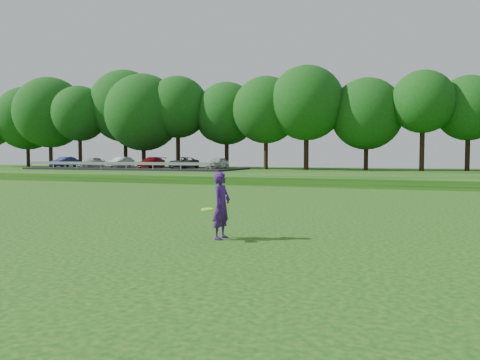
% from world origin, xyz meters
% --- Properties ---
extents(ground, '(140.00, 140.00, 0.00)m').
position_xyz_m(ground, '(0.00, 0.00, 0.00)').
color(ground, '#0C430F').
rests_on(ground, ground).
extents(berm, '(130.00, 30.00, 0.60)m').
position_xyz_m(berm, '(0.00, 34.00, 0.30)').
color(berm, '#0C430F').
rests_on(berm, ground).
extents(walking_path, '(130.00, 1.60, 0.04)m').
position_xyz_m(walking_path, '(0.00, 20.00, 0.02)').
color(walking_path, gray).
rests_on(walking_path, ground).
extents(treeline, '(104.00, 7.00, 15.00)m').
position_xyz_m(treeline, '(0.00, 38.00, 8.10)').
color(treeline, '#104813').
rests_on(treeline, berm).
extents(parking_lot, '(24.00, 9.00, 1.38)m').
position_xyz_m(parking_lot, '(-23.57, 32.82, 1.06)').
color(parking_lot, black).
rests_on(parking_lot, berm).
extents(woman, '(0.57, 0.97, 1.72)m').
position_xyz_m(woman, '(0.83, -1.08, 0.86)').
color(woman, '#3F176A').
rests_on(woman, ground).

